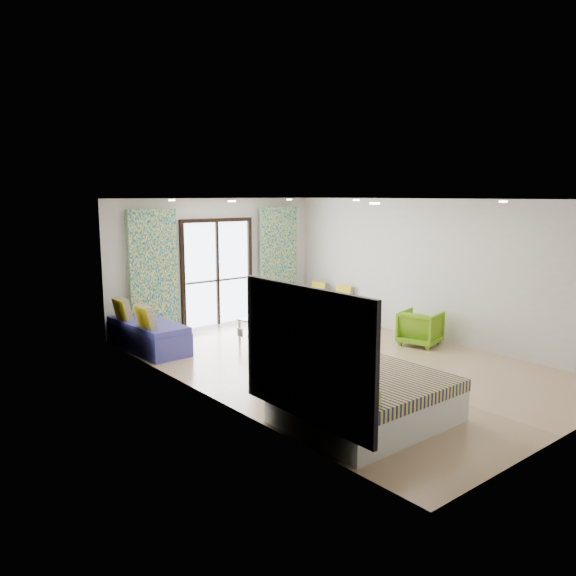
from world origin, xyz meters
TOP-DOWN VIEW (x-y plane):
  - floor at (0.00, 0.00)m, footprint 5.00×7.50m
  - ceiling at (0.00, 0.00)m, footprint 5.00×7.50m
  - wall_back at (0.00, 3.75)m, footprint 5.00×0.01m
  - wall_front at (0.00, -3.75)m, footprint 5.00×0.01m
  - wall_left at (-2.50, 0.00)m, footprint 0.01×7.50m
  - wall_right at (2.50, 0.00)m, footprint 0.01×7.50m
  - balcony_door at (0.00, 3.72)m, footprint 1.76×0.08m
  - balcony_rail at (0.00, 3.73)m, footprint 1.52×0.03m
  - curtain_left at (-1.55, 3.57)m, footprint 1.00×0.10m
  - curtain_right at (1.55, 3.57)m, footprint 1.00×0.10m
  - downlight_a at (-1.40, -2.00)m, footprint 0.12×0.12m
  - downlight_b at (1.40, -2.00)m, footprint 0.12×0.12m
  - downlight_c at (-1.40, 1.00)m, footprint 0.12×0.12m
  - downlight_d at (1.40, 1.00)m, footprint 0.12×0.12m
  - downlight_e at (-1.40, 3.00)m, footprint 0.12×0.12m
  - downlight_f at (1.40, 3.00)m, footprint 0.12×0.12m
  - headboard at (-2.46, -2.00)m, footprint 0.06×2.10m
  - switch_plate at (-2.47, -0.75)m, footprint 0.02×0.10m
  - bed at (-1.48, -2.00)m, footprint 1.97×1.61m
  - daybed_left at (-2.12, 2.75)m, footprint 0.81×1.90m
  - daybed_right at (2.11, 2.58)m, footprint 0.80×1.66m
  - coffee_table at (-0.15, 1.98)m, footprint 0.74×0.74m
  - vase at (-0.22, 1.90)m, footprint 0.25×0.25m
  - armchair at (1.98, -0.15)m, footprint 0.80×0.83m

SIDE VIEW (x-z plane):
  - floor at x=0.00m, z-range -0.01..0.01m
  - daybed_right at x=2.11m, z-range -0.15..0.64m
  - bed at x=-1.48m, z-range -0.06..0.63m
  - daybed_left at x=-2.12m, z-range -0.17..0.75m
  - armchair at x=1.98m, z-range 0.00..0.71m
  - coffee_table at x=-0.15m, z-range 0.01..0.76m
  - vase at x=-0.22m, z-range 0.43..0.62m
  - balcony_rail at x=0.00m, z-range 0.93..0.97m
  - headboard at x=-2.46m, z-range 0.30..1.80m
  - switch_plate at x=-2.47m, z-range 1.00..1.10m
  - curtain_left at x=-1.55m, z-range 0.00..2.50m
  - curtain_right at x=1.55m, z-range 0.00..2.50m
  - balcony_door at x=0.00m, z-range 0.12..2.40m
  - wall_back at x=0.00m, z-range 0.00..2.70m
  - wall_front at x=0.00m, z-range 0.00..2.70m
  - wall_left at x=-2.50m, z-range 0.00..2.70m
  - wall_right at x=2.50m, z-range 0.00..2.70m
  - downlight_a at x=-1.40m, z-range 2.66..2.68m
  - downlight_b at x=1.40m, z-range 2.66..2.68m
  - downlight_c at x=-1.40m, z-range 2.66..2.68m
  - downlight_d at x=1.40m, z-range 2.66..2.68m
  - downlight_e at x=-1.40m, z-range 2.66..2.68m
  - downlight_f at x=1.40m, z-range 2.66..2.68m
  - ceiling at x=0.00m, z-range 2.70..2.71m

